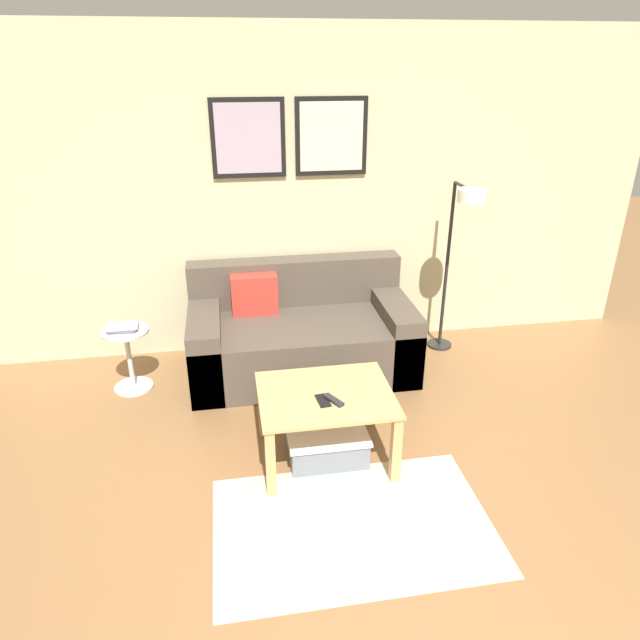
# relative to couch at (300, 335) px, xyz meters

# --- Properties ---
(wall_back) EXTENTS (5.60, 0.09, 2.55)m
(wall_back) POSITION_rel_couch_xyz_m (0.21, 0.48, 1.00)
(wall_back) COLOR #C6BC93
(wall_back) RESTS_ON ground_plane
(area_rug) EXTENTS (1.50, 0.96, 0.01)m
(area_rug) POSITION_rel_couch_xyz_m (0.04, -1.76, -0.29)
(area_rug) COLOR #C1B299
(area_rug) RESTS_ON ground_plane
(couch) EXTENTS (1.72, 0.92, 0.82)m
(couch) POSITION_rel_couch_xyz_m (0.00, 0.00, 0.00)
(couch) COLOR #4C4238
(couch) RESTS_ON ground_plane
(coffee_table) EXTENTS (0.81, 0.65, 0.46)m
(coffee_table) POSITION_rel_couch_xyz_m (-0.00, -1.15, 0.08)
(coffee_table) COLOR tan
(coffee_table) RESTS_ON ground_plane
(storage_bin) EXTENTS (0.50, 0.39, 0.20)m
(storage_bin) POSITION_rel_couch_xyz_m (0.01, -1.15, -0.19)
(storage_bin) COLOR slate
(storage_bin) RESTS_ON ground_plane
(floor_lamp) EXTENTS (0.21, 0.54, 1.44)m
(floor_lamp) POSITION_rel_couch_xyz_m (1.25, -0.05, 0.79)
(floor_lamp) COLOR black
(floor_lamp) RESTS_ON ground_plane
(side_table) EXTENTS (0.34, 0.34, 0.49)m
(side_table) POSITION_rel_couch_xyz_m (-1.31, -0.10, 0.00)
(side_table) COLOR silver
(side_table) RESTS_ON ground_plane
(book_stack) EXTENTS (0.23, 0.17, 0.04)m
(book_stack) POSITION_rel_couch_xyz_m (-1.32, -0.10, 0.22)
(book_stack) COLOR #387F4C
(book_stack) RESTS_ON side_table
(remote_control) EXTENTS (0.11, 0.15, 0.02)m
(remote_control) POSITION_rel_couch_xyz_m (0.03, -1.25, 0.18)
(remote_control) COLOR #232328
(remote_control) RESTS_ON coffee_table
(cell_phone) EXTENTS (0.08, 0.15, 0.01)m
(cell_phone) POSITION_rel_couch_xyz_m (-0.03, -1.23, 0.18)
(cell_phone) COLOR black
(cell_phone) RESTS_ON coffee_table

